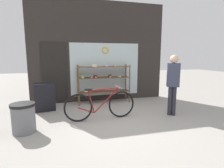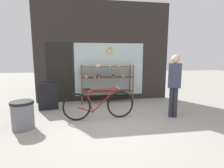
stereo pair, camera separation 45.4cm
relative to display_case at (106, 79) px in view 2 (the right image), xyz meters
name	(u,v)px [view 2 (the right image)]	position (x,y,z in m)	size (l,w,h in m)	color
ground_plane	(117,127)	(-0.03, -2.28, -0.86)	(30.00, 30.00, 0.00)	gray
storefront_facade	(103,54)	(-0.07, 0.37, 0.87)	(4.88, 0.13, 3.57)	#2D2826
display_case	(106,79)	(0.00, 0.00, 0.00)	(1.82, 0.46, 1.36)	brown
bicycle	(99,105)	(-0.40, -1.65, -0.48)	(1.86, 0.46, 0.85)	black
sandwich_board	(48,96)	(-1.85, -0.65, -0.42)	(0.63, 0.47, 0.86)	black
pedestrian	(174,81)	(1.59, -1.82, 0.13)	(0.37, 0.30, 1.67)	#282833
trash_bin	(23,114)	(-2.14, -2.02, -0.51)	(0.50, 0.50, 0.64)	slate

